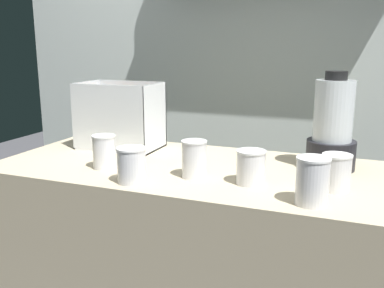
{
  "coord_description": "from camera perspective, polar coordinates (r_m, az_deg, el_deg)",
  "views": [
    {
      "loc": [
        0.54,
        -1.37,
        1.32
      ],
      "look_at": [
        0.0,
        0.0,
        0.98
      ],
      "focal_mm": 40.2,
      "sensor_mm": 36.0,
      "label": 1
    }
  ],
  "objects": [
    {
      "name": "carrot_display_bin",
      "position": [
        1.82,
        -9.73,
        2.21
      ],
      "size": [
        0.33,
        0.21,
        0.27
      ],
      "color": "white",
      "rests_on": "counter"
    },
    {
      "name": "juice_cup_beet_left",
      "position": [
        1.35,
        -8.01,
        -3.03
      ],
      "size": [
        0.09,
        0.09,
        0.11
      ],
      "color": "white",
      "rests_on": "counter"
    },
    {
      "name": "juice_cup_pomegranate_far_right",
      "position": [
        1.2,
        15.65,
        -5.15
      ],
      "size": [
        0.09,
        0.09,
        0.13
      ],
      "color": "white",
      "rests_on": "counter"
    },
    {
      "name": "juice_cup_pomegranate_middle",
      "position": [
        1.39,
        0.29,
        -2.3
      ],
      "size": [
        0.08,
        0.08,
        0.12
      ],
      "color": "white",
      "rests_on": "counter"
    },
    {
      "name": "juice_cup_orange_far_left",
      "position": [
        1.52,
        -11.57,
        -1.21
      ],
      "size": [
        0.08,
        0.08,
        0.12
      ],
      "color": "white",
      "rests_on": "counter"
    },
    {
      "name": "counter",
      "position": [
        1.71,
        0.0,
        -17.54
      ],
      "size": [
        1.4,
        0.64,
        0.9
      ],
      "primitive_type": "cube",
      "color": "tan",
      "rests_on": "ground_plane"
    },
    {
      "name": "back_wall_unit",
      "position": [
        2.2,
        7.51,
        11.6
      ],
      "size": [
        2.6,
        0.24,
        2.5
      ],
      "color": "silver",
      "rests_on": "ground_plane"
    },
    {
      "name": "blender_pitcher",
      "position": [
        1.55,
        18.12,
        1.87
      ],
      "size": [
        0.17,
        0.17,
        0.34
      ],
      "color": "black",
      "rests_on": "counter"
    },
    {
      "name": "juice_cup_pomegranate_right",
      "position": [
        1.34,
        7.8,
        -3.31
      ],
      "size": [
        0.09,
        0.09,
        0.11
      ],
      "color": "white",
      "rests_on": "counter"
    },
    {
      "name": "juice_cup_beet_rightmost",
      "position": [
        1.34,
        18.56,
        -3.81
      ],
      "size": [
        0.09,
        0.09,
        0.11
      ],
      "color": "white",
      "rests_on": "counter"
    }
  ]
}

